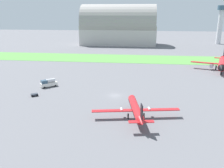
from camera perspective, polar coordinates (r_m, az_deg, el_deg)
ground_plane at (r=86.41m, az=0.75°, el=-2.78°), size 600.00×600.00×0.00m
grass_taxiway_strip at (r=154.45m, az=3.55°, el=6.08°), size 360.00×28.00×0.08m
airplane_parked_jet_far at (r=134.08m, az=24.91°, el=4.54°), size 29.82×29.55×10.88m
airplane_foreground_turboprop at (r=68.28m, az=5.73°, el=-5.92°), size 24.93×21.44×7.51m
baggage_cart_near_gate at (r=90.12m, az=-18.07°, el=-2.42°), size 2.95×2.77×0.90m
fuel_truck_midfield at (r=99.22m, az=-14.94°, el=0.23°), size 6.57×5.94×3.29m
hangar_distant at (r=219.95m, az=1.58°, el=13.58°), size 66.43×30.27×35.15m
control_tower at (r=244.27m, az=24.53°, el=13.46°), size 8.00×8.00×34.28m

